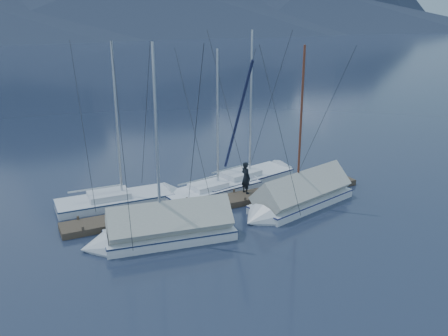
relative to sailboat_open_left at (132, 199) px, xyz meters
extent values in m
plane|color=#151D30|center=(4.65, -4.72, -0.18)|extent=(1000.00, 1000.00, 0.00)
cone|color=#192133|center=(64.65, 240.28, 15.82)|extent=(390.00, 390.00, 32.00)
cone|color=#192133|center=(184.65, 245.28, 13.82)|extent=(364.00, 364.00, 28.00)
cube|color=#382D23|center=(4.65, -2.72, -0.01)|extent=(18.00, 1.50, 0.34)
cube|color=black|center=(-1.35, -2.72, -0.23)|extent=(3.00, 1.30, 0.30)
cube|color=black|center=(4.65, -2.72, -0.23)|extent=(3.00, 1.30, 0.30)
cube|color=black|center=(10.65, -2.72, -0.23)|extent=(3.00, 1.30, 0.30)
cylinder|color=#382D23|center=(-3.35, -2.02, 0.17)|extent=(0.12, 0.12, 0.35)
cylinder|color=#382D23|center=(-3.35, -3.42, 0.17)|extent=(0.12, 0.12, 0.35)
cylinder|color=#382D23|center=(-0.35, -2.02, 0.17)|extent=(0.12, 0.12, 0.35)
cylinder|color=#382D23|center=(-0.35, -3.42, 0.17)|extent=(0.12, 0.12, 0.35)
cylinder|color=#382D23|center=(2.65, -2.02, 0.17)|extent=(0.12, 0.12, 0.35)
cylinder|color=#382D23|center=(2.65, -3.42, 0.17)|extent=(0.12, 0.12, 0.35)
cylinder|color=#382D23|center=(5.65, -2.02, 0.17)|extent=(0.12, 0.12, 0.35)
cylinder|color=#382D23|center=(5.65, -3.42, 0.17)|extent=(0.12, 0.12, 0.35)
cylinder|color=#382D23|center=(8.65, -2.02, 0.17)|extent=(0.12, 0.12, 0.35)
cylinder|color=#382D23|center=(8.65, -3.42, 0.17)|extent=(0.12, 0.12, 0.35)
cylinder|color=#382D23|center=(11.65, -2.02, 0.17)|extent=(0.12, 0.12, 0.35)
cylinder|color=#382D23|center=(11.65, -3.42, 0.17)|extent=(0.12, 0.12, 0.35)
cube|color=silver|center=(-0.96, 0.01, -0.05)|extent=(6.47, 2.24, 0.71)
cube|color=silver|center=(-0.96, 0.01, -0.37)|extent=(5.49, 1.26, 0.32)
cube|color=navy|center=(-0.96, 0.01, 0.25)|extent=(6.54, 2.26, 0.06)
cone|color=silver|center=(2.75, -0.04, -0.05)|extent=(1.21, 2.08, 2.06)
cube|color=silver|center=(-1.28, 0.02, 0.47)|extent=(2.28, 1.53, 0.32)
cylinder|color=#B2B7BF|center=(-0.53, 0.01, 4.60)|extent=(0.13, 0.13, 8.59)
cylinder|color=#B2B7BF|center=(-2.03, 0.03, 0.95)|extent=(2.90, 0.14, 0.10)
cylinder|color=#26262B|center=(1.08, -0.02, 4.60)|extent=(0.07, 3.25, 8.60)
cube|color=white|center=(4.78, -0.85, -0.05)|extent=(6.34, 3.07, 0.67)
cube|color=white|center=(4.78, -0.85, -0.36)|extent=(5.29, 2.01, 0.30)
cube|color=#172045|center=(4.78, -0.85, 0.23)|extent=(6.41, 3.10, 0.06)
cone|color=white|center=(8.22, -0.23, -0.05)|extent=(1.44, 2.11, 1.95)
cube|color=white|center=(4.48, -0.91, 0.43)|extent=(2.35, 1.77, 0.30)
cylinder|color=#B2B7BF|center=(5.17, -0.78, 4.34)|extent=(0.12, 0.12, 8.11)
cylinder|color=#B2B7BF|center=(3.78, -1.03, 0.89)|extent=(2.71, 0.57, 0.09)
cylinder|color=#26262B|center=(6.67, -0.51, 4.34)|extent=(0.57, 3.02, 8.12)
cube|color=silver|center=(7.50, 0.12, -0.04)|extent=(7.09, 3.76, 0.74)
cube|color=silver|center=(7.50, 0.12, -0.38)|extent=(5.87, 2.54, 0.34)
cube|color=#151841|center=(7.50, 0.12, 0.28)|extent=(7.16, 3.80, 0.07)
cone|color=silver|center=(11.28, 1.03, -0.04)|extent=(1.71, 2.39, 2.16)
cube|color=silver|center=(7.17, 0.04, 0.50)|extent=(2.67, 2.08, 0.34)
cylinder|color=#B2B7BF|center=(7.94, 0.23, 4.83)|extent=(0.14, 0.14, 9.01)
cylinder|color=#B2B7BF|center=(6.41, -0.14, 1.01)|extent=(2.98, 0.81, 0.10)
cylinder|color=#26262B|center=(9.58, 0.62, 4.83)|extent=(0.82, 3.32, 9.02)
cube|color=silver|center=(8.63, -4.70, -0.05)|extent=(6.92, 3.98, 0.70)
cube|color=silver|center=(8.63, -4.70, -0.36)|extent=(5.69, 2.71, 0.32)
cube|color=#1A1D50|center=(8.63, -4.70, 0.25)|extent=(6.98, 4.02, 0.06)
cone|color=silver|center=(5.02, -5.70, -0.05)|extent=(1.71, 2.45, 2.23)
cylinder|color=#592819|center=(8.22, -4.81, 4.51)|extent=(0.13, 0.13, 8.43)
cylinder|color=#592819|center=(9.64, -4.42, 0.93)|extent=(2.86, 0.88, 0.09)
cylinder|color=#26262B|center=(6.65, -5.25, 4.51)|extent=(0.90, 3.18, 8.44)
cube|color=#ADACA1|center=(8.63, -4.70, 0.72)|extent=(6.61, 3.93, 2.36)
cube|color=silver|center=(0.37, -5.58, -0.04)|extent=(6.39, 2.97, 0.73)
cube|color=silver|center=(0.37, -5.58, -0.37)|extent=(5.34, 1.87, 0.33)
cube|color=#162143|center=(0.37, -5.58, 0.26)|extent=(6.45, 3.00, 0.07)
cone|color=silver|center=(-3.17, -5.12, -0.04)|extent=(1.47, 2.25, 2.11)
cylinder|color=#B2B7BF|center=(-0.06, -5.52, 4.72)|extent=(0.13, 0.13, 8.79)
cylinder|color=#B2B7BF|center=(1.46, -5.72, 0.98)|extent=(2.76, 0.45, 0.10)
cylinder|color=#26262B|center=(-1.59, -5.33, 4.72)|extent=(0.42, 3.08, 8.80)
cube|color=#ACACA1|center=(0.37, -5.58, 0.76)|extent=(6.09, 2.97, 2.24)
imported|color=black|center=(6.23, -2.39, 1.12)|extent=(0.56, 0.76, 1.90)
camera|label=1|loc=(-6.32, -25.38, 10.19)|focal=38.00mm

